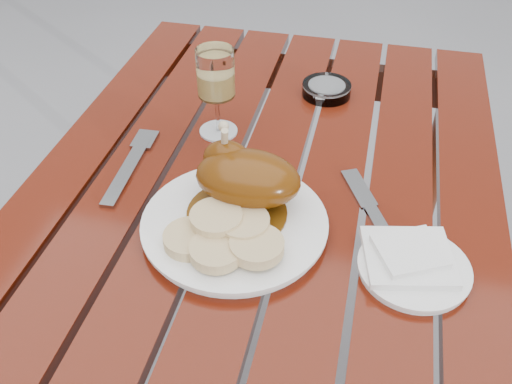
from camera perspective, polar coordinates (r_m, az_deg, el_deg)
table at (r=1.24m, az=0.40°, el=-12.96°), size 0.80×1.20×0.75m
dinner_plate at (r=0.89m, az=-2.14°, el=-3.28°), size 0.31×0.31×0.02m
roast_duck at (r=0.89m, az=-1.18°, el=1.49°), size 0.17×0.17×0.12m
bread_dumplings at (r=0.83m, az=-3.17°, el=-4.33°), size 0.18×0.13×0.03m
wine_glass at (r=1.06m, az=-3.96°, el=9.84°), size 0.09×0.09×0.17m
side_plate at (r=0.86m, az=15.50°, el=-7.40°), size 0.20×0.20×0.01m
napkin at (r=0.85m, az=14.99°, el=-6.29°), size 0.15×0.14×0.01m
ashtray at (r=1.22m, az=7.06°, el=10.16°), size 0.13×0.13×0.03m
fork at (r=1.03m, az=-12.68°, el=2.26°), size 0.03×0.20×0.01m
knife at (r=0.91m, az=12.47°, el=-3.53°), size 0.12×0.21×0.01m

